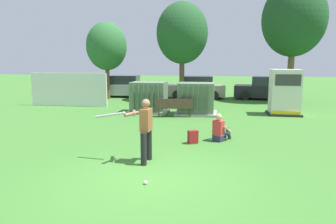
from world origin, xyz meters
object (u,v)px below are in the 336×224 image
object	(u,v)px
seated_spectator	(220,130)
sports_ball	(146,182)
generator_enclosure	(285,93)
backpack	(193,137)
parked_car_leftmost	(123,87)
parked_car_left_of_center	(196,88)
parked_car_right_of_center	(266,89)
transformer_west	(149,98)
transformer_mid_west	(196,99)
batter	(144,127)
park_bench	(174,106)

from	to	relation	value
seated_spectator	sports_ball	bearing A→B (deg)	-111.90
sports_ball	seated_spectator	bearing A→B (deg)	68.10
generator_enclosure	backpack	world-z (taller)	generator_enclosure
seated_spectator	parked_car_leftmost	bearing A→B (deg)	121.23
seated_spectator	parked_car_leftmost	xyz separation A→B (m)	(-7.23, 11.92, 0.38)
parked_car_left_of_center	generator_enclosure	bearing A→B (deg)	-51.18
generator_enclosure	parked_car_right_of_center	bearing A→B (deg)	90.07
transformer_west	transformer_mid_west	world-z (taller)	same
backpack	batter	bearing A→B (deg)	-118.18
backpack	parked_car_left_of_center	bearing A→B (deg)	93.83
sports_ball	parked_car_right_of_center	size ratio (longest dim) A/B	0.02
sports_ball	backpack	bearing A→B (deg)	78.22
sports_ball	parked_car_left_of_center	xyz separation A→B (m)	(-0.07, 16.04, 0.71)
sports_ball	backpack	size ratio (longest dim) A/B	0.20
parked_car_left_of_center	parked_car_right_of_center	xyz separation A→B (m)	(4.95, 0.13, 0.00)
transformer_west	parked_car_right_of_center	size ratio (longest dim) A/B	0.48
transformer_west	parked_car_leftmost	distance (m)	7.45
parked_car_leftmost	transformer_west	bearing A→B (deg)	-61.95
parked_car_left_of_center	transformer_mid_west	bearing A→B (deg)	-85.52
backpack	parked_car_leftmost	distance (m)	13.95
transformer_west	parked_car_right_of_center	distance (m)	9.64
parked_car_left_of_center	parked_car_right_of_center	world-z (taller)	same
transformer_west	parked_car_leftmost	bearing A→B (deg)	118.05
transformer_west	backpack	distance (m)	6.52
batter	parked_car_leftmost	xyz separation A→B (m)	(-5.18, 14.55, -0.22)
generator_enclosure	parked_car_leftmost	distance (m)	12.14
transformer_west	parked_car_left_of_center	size ratio (longest dim) A/B	0.48
backpack	sports_ball	bearing A→B (deg)	-101.78
backpack	park_bench	bearing A→B (deg)	105.43
generator_enclosure	parked_car_right_of_center	xyz separation A→B (m)	(-0.01, 6.30, -0.38)
batter	backpack	distance (m)	2.54
transformer_west	parked_car_left_of_center	bearing A→B (deg)	73.12
park_bench	seated_spectator	distance (m)	4.72
parked_car_left_of_center	parked_car_right_of_center	bearing A→B (deg)	1.53
parked_car_left_of_center	parked_car_leftmost	bearing A→B (deg)	179.89
park_bench	sports_ball	distance (m)	8.33
generator_enclosure	seated_spectator	world-z (taller)	generator_enclosure
generator_enclosure	park_bench	bearing A→B (deg)	-163.83
park_bench	backpack	bearing A→B (deg)	-74.57
transformer_west	park_bench	distance (m)	1.95
parked_car_left_of_center	batter	bearing A→B (deg)	-91.22
seated_spectator	backpack	xyz separation A→B (m)	(-0.90, -0.50, -0.16)
batter	seated_spectator	bearing A→B (deg)	52.16
parked_car_left_of_center	backpack	bearing A→B (deg)	-86.17
transformer_west	generator_enclosure	size ratio (longest dim) A/B	0.91
park_bench	backpack	size ratio (longest dim) A/B	4.18
transformer_mid_west	parked_car_leftmost	size ratio (longest dim) A/B	0.49
batter	backpack	bearing A→B (deg)	61.82
sports_ball	parked_car_leftmost	size ratio (longest dim) A/B	0.02
sports_ball	batter	bearing A→B (deg)	104.43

